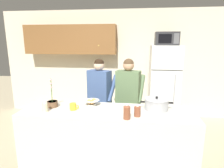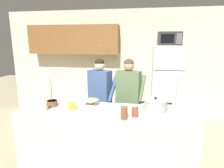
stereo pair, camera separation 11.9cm
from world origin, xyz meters
TOP-DOWN VIEW (x-y plane):
  - back_wall_unit at (-0.26, 2.25)m, footprint 6.00×0.48m
  - kitchen_island at (0.00, 0.00)m, footprint 2.38×0.68m
  - refrigerator at (1.02, 1.85)m, footprint 0.64×0.68m
  - microwave at (1.02, 1.83)m, footprint 0.48×0.37m
  - person_near_pot at (-0.25, 0.75)m, footprint 0.57×0.52m
  - person_by_sink at (0.26, 0.71)m, footprint 0.55×0.49m
  - cooking_pot at (0.68, 0.12)m, footprint 0.44×0.33m
  - coffee_mug at (-0.47, -0.04)m, footprint 0.13×0.09m
  - bread_bowl at (-0.26, 0.18)m, footprint 0.23×0.23m
  - bottle_near_edge at (0.41, -0.16)m, footprint 0.08×0.08m
  - bottle_mid_counter at (0.29, -0.27)m, footprint 0.08×0.08m
  - bottle_far_corner at (-0.82, -0.16)m, footprint 0.07×0.07m
  - potted_orchid at (-0.81, 0.04)m, footprint 0.15×0.15m

SIDE VIEW (x-z plane):
  - kitchen_island at x=0.00m, z-range 0.00..0.92m
  - refrigerator at x=1.02m, z-range 0.00..1.77m
  - person_near_pot at x=-0.25m, z-range 0.18..1.75m
  - coffee_mug at x=-0.47m, z-range 0.92..1.02m
  - bread_bowl at x=-0.26m, z-range 0.92..1.02m
  - person_by_sink at x=0.26m, z-range 0.19..1.76m
  - potted_orchid at x=-0.81m, z-range 0.77..1.19m
  - bottle_far_corner at x=-0.82m, z-range 0.92..1.07m
  - bottle_near_edge at x=0.41m, z-range 0.92..1.07m
  - cooking_pot at x=0.68m, z-range 0.90..1.10m
  - bottle_mid_counter at x=0.29m, z-range 0.92..1.11m
  - back_wall_unit at x=-0.26m, z-range 0.13..2.73m
  - microwave at x=1.02m, z-range 1.77..2.05m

